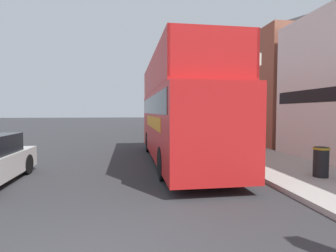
% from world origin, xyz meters
% --- Properties ---
extents(ground_plane, '(144.00, 144.00, 0.00)m').
position_xyz_m(ground_plane, '(0.00, 21.00, 0.00)').
color(ground_plane, '#333335').
extents(sidewalk, '(3.44, 108.00, 0.14)m').
position_xyz_m(sidewalk, '(6.59, 18.00, 0.07)').
color(sidewalk, '#ADAAA3').
rests_on(sidewalk, ground_plane).
extents(brick_terrace_rear, '(6.00, 22.90, 9.51)m').
position_xyz_m(brick_terrace_rear, '(11.30, 20.98, 4.75)').
color(brick_terrace_rear, '#935642').
rests_on(brick_terrace_rear, ground_plane).
extents(tour_bus, '(2.53, 9.74, 4.32)m').
position_xyz_m(tour_bus, '(2.96, 7.72, 1.90)').
color(tour_bus, red).
rests_on(tour_bus, ground_plane).
extents(parked_car_ahead_of_bus, '(1.84, 4.34, 1.43)m').
position_xyz_m(parked_car_ahead_of_bus, '(3.74, 15.42, 0.66)').
color(parked_car_ahead_of_bus, maroon).
rests_on(parked_car_ahead_of_bus, ground_plane).
extents(lamp_post_nearest, '(0.35, 0.35, 4.31)m').
position_xyz_m(lamp_post_nearest, '(5.37, 5.58, 3.14)').
color(lamp_post_nearest, black).
rests_on(lamp_post_nearest, sidewalk).
extents(lamp_post_second, '(0.35, 0.35, 4.60)m').
position_xyz_m(lamp_post_second, '(5.38, 14.36, 3.32)').
color(lamp_post_second, black).
rests_on(lamp_post_second, sidewalk).
extents(litter_bin, '(0.48, 0.48, 0.92)m').
position_xyz_m(litter_bin, '(6.69, 3.91, 0.63)').
color(litter_bin, black).
rests_on(litter_bin, sidewalk).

